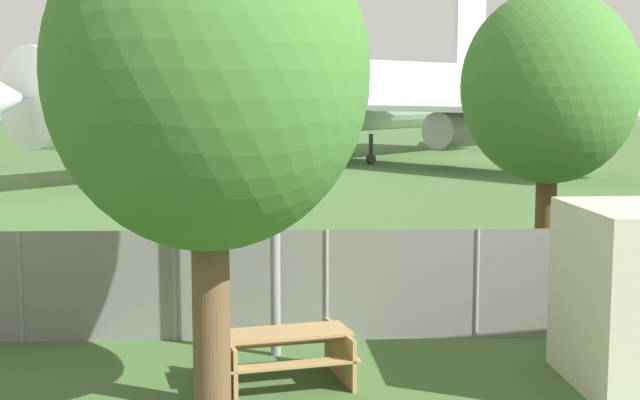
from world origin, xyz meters
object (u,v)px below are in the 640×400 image
at_px(picnic_bench_near_cabin, 284,351).
at_px(tree_near_hangar, 208,75).
at_px(airplane, 320,97).
at_px(tree_left_of_cabin, 550,88).

distance_m(picnic_bench_near_cabin, tree_near_hangar, 4.12).
xyz_separation_m(airplane, picnic_bench_near_cabin, (-1.76, -38.43, -3.33)).
height_order(airplane, picnic_bench_near_cabin, airplane).
bearing_deg(airplane, tree_near_hangar, 37.25).
bearing_deg(tree_near_hangar, tree_left_of_cabin, 42.20).
xyz_separation_m(picnic_bench_near_cabin, tree_near_hangar, (-0.95, -0.93, 3.90)).
relative_size(picnic_bench_near_cabin, tree_left_of_cabin, 0.35).
distance_m(airplane, tree_left_of_cabin, 34.11).
relative_size(airplane, tree_left_of_cabin, 6.14).
xyz_separation_m(picnic_bench_near_cabin, tree_left_of_cabin, (5.02, 4.48, 3.74)).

